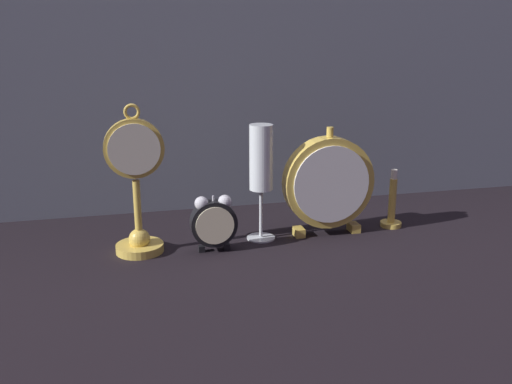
# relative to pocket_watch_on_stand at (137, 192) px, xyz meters

# --- Properties ---
(ground_plane) EXTENTS (4.00, 4.00, 0.00)m
(ground_plane) POSITION_rel_pocket_watch_on_stand_xyz_m (0.23, -0.07, -0.12)
(ground_plane) COLOR black
(fabric_backdrop_drape) EXTENTS (1.69, 0.01, 0.76)m
(fabric_backdrop_drape) POSITION_rel_pocket_watch_on_stand_xyz_m (0.23, 0.26, 0.26)
(fabric_backdrop_drape) COLOR slate
(fabric_backdrop_drape) RESTS_ON ground_plane
(pocket_watch_on_stand) EXTENTS (0.11, 0.09, 0.29)m
(pocket_watch_on_stand) POSITION_rel_pocket_watch_on_stand_xyz_m (0.00, 0.00, 0.00)
(pocket_watch_on_stand) COLOR gold
(pocket_watch_on_stand) RESTS_ON ground_plane
(alarm_clock_twin_bell) EXTENTS (0.09, 0.03, 0.11)m
(alarm_clock_twin_bell) POSITION_rel_pocket_watch_on_stand_xyz_m (0.14, -0.03, -0.06)
(alarm_clock_twin_bell) COLOR black
(alarm_clock_twin_bell) RESTS_ON ground_plane
(mantel_clock_silver) EXTENTS (0.19, 0.04, 0.23)m
(mantel_clock_silver) POSITION_rel_pocket_watch_on_stand_xyz_m (0.39, 0.01, -0.01)
(mantel_clock_silver) COLOR gold
(mantel_clock_silver) RESTS_ON ground_plane
(champagne_flute) EXTENTS (0.06, 0.06, 0.24)m
(champagne_flute) POSITION_rel_pocket_watch_on_stand_xyz_m (0.25, 0.02, 0.04)
(champagne_flute) COLOR silver
(champagne_flute) RESTS_ON ground_plane
(brass_candlestick) EXTENTS (0.05, 0.05, 0.13)m
(brass_candlestick) POSITION_rel_pocket_watch_on_stand_xyz_m (0.54, 0.02, -0.08)
(brass_candlestick) COLOR gold
(brass_candlestick) RESTS_ON ground_plane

